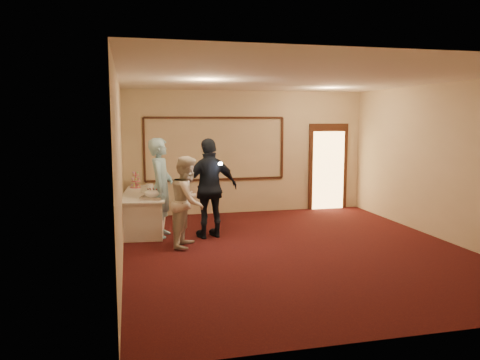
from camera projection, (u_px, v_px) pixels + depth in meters
name	position (u px, v px, depth m)	size (l,w,h in m)	color
floor	(295.00, 249.00, 8.38)	(7.00, 7.00, 0.00)	black
room_walls	(297.00, 136.00, 8.12)	(6.04, 7.04, 3.02)	beige
wall_molding	(215.00, 149.00, 11.34)	(3.45, 0.04, 1.55)	#341A0F
doorway	(328.00, 167.00, 12.07)	(1.05, 0.07, 2.20)	#341A0F
buffet_table	(145.00, 211.00, 9.86)	(1.12, 2.37, 0.77)	white
pavlova_tray	(153.00, 195.00, 9.04)	(0.51, 0.62, 0.20)	#B3B5BA
cupcake_stand	(136.00, 181.00, 10.60)	(0.26, 0.26, 0.39)	#DA5270
plate_stack_a	(145.00, 189.00, 9.85)	(0.19, 0.19, 0.16)	white
plate_stack_b	(150.00, 187.00, 10.19)	(0.17, 0.17, 0.14)	white
tart	(153.00, 193.00, 9.61)	(0.26, 0.26, 0.05)	white
man	(161.00, 188.00, 9.19)	(0.71, 0.47, 1.95)	#8DC2DA
woman	(188.00, 201.00, 8.49)	(0.81, 0.63, 1.66)	beige
guest	(210.00, 188.00, 9.11)	(1.14, 0.48, 1.95)	black
camera_flash	(220.00, 164.00, 8.80)	(0.07, 0.04, 0.05)	white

